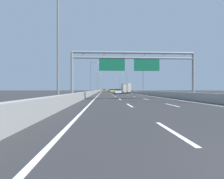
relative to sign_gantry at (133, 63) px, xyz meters
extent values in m
plane|color=#2D2D30|center=(0.13, 79.20, -4.82)|extent=(260.00, 260.00, 0.00)
cube|color=white|center=(-1.67, -17.30, -4.82)|extent=(0.16, 3.00, 0.01)
cube|color=white|center=(-1.67, -8.30, -4.82)|extent=(0.16, 3.00, 0.01)
cube|color=white|center=(-1.67, 0.70, -4.82)|extent=(0.16, 3.00, 0.01)
cube|color=white|center=(-1.67, 9.70, -4.82)|extent=(0.16, 3.00, 0.01)
cube|color=white|center=(-1.67, 18.70, -4.82)|extent=(0.16, 3.00, 0.01)
cube|color=white|center=(-1.67, 27.70, -4.82)|extent=(0.16, 3.00, 0.01)
cube|color=white|center=(-1.67, 36.70, -4.82)|extent=(0.16, 3.00, 0.01)
cube|color=white|center=(-1.67, 45.70, -4.82)|extent=(0.16, 3.00, 0.01)
cube|color=white|center=(-1.67, 54.70, -4.82)|extent=(0.16, 3.00, 0.01)
cube|color=white|center=(-1.67, 63.70, -4.82)|extent=(0.16, 3.00, 0.01)
cube|color=white|center=(-1.67, 72.70, -4.82)|extent=(0.16, 3.00, 0.01)
cube|color=white|center=(-1.67, 81.70, -4.82)|extent=(0.16, 3.00, 0.01)
cube|color=white|center=(-1.67, 90.70, -4.82)|extent=(0.16, 3.00, 0.01)
cube|color=white|center=(-1.67, 99.70, -4.82)|extent=(0.16, 3.00, 0.01)
cube|color=white|center=(-1.67, 108.70, -4.82)|extent=(0.16, 3.00, 0.01)
cube|color=white|center=(-1.67, 117.70, -4.82)|extent=(0.16, 3.00, 0.01)
cube|color=white|center=(-1.67, 126.70, -4.82)|extent=(0.16, 3.00, 0.01)
cube|color=white|center=(-1.67, 135.70, -4.82)|extent=(0.16, 3.00, 0.01)
cube|color=white|center=(1.93, -8.30, -4.82)|extent=(0.16, 3.00, 0.01)
cube|color=white|center=(1.93, 0.70, -4.82)|extent=(0.16, 3.00, 0.01)
cube|color=white|center=(1.93, 9.70, -4.82)|extent=(0.16, 3.00, 0.01)
cube|color=white|center=(1.93, 18.70, -4.82)|extent=(0.16, 3.00, 0.01)
cube|color=white|center=(1.93, 27.70, -4.82)|extent=(0.16, 3.00, 0.01)
cube|color=white|center=(1.93, 36.70, -4.82)|extent=(0.16, 3.00, 0.01)
cube|color=white|center=(1.93, 45.70, -4.82)|extent=(0.16, 3.00, 0.01)
cube|color=white|center=(1.93, 54.70, -4.82)|extent=(0.16, 3.00, 0.01)
cube|color=white|center=(1.93, 63.70, -4.82)|extent=(0.16, 3.00, 0.01)
cube|color=white|center=(1.93, 72.70, -4.82)|extent=(0.16, 3.00, 0.01)
cube|color=white|center=(1.93, 81.70, -4.82)|extent=(0.16, 3.00, 0.01)
cube|color=white|center=(1.93, 90.70, -4.82)|extent=(0.16, 3.00, 0.01)
cube|color=white|center=(1.93, 99.70, -4.82)|extent=(0.16, 3.00, 0.01)
cube|color=white|center=(1.93, 108.70, -4.82)|extent=(0.16, 3.00, 0.01)
cube|color=white|center=(1.93, 117.70, -4.82)|extent=(0.16, 3.00, 0.01)
cube|color=white|center=(1.93, 126.70, -4.82)|extent=(0.16, 3.00, 0.01)
cube|color=white|center=(1.93, 135.70, -4.82)|extent=(0.16, 3.00, 0.01)
cube|color=white|center=(-5.12, 67.20, -4.82)|extent=(0.16, 176.00, 0.01)
cube|color=white|center=(5.38, 67.20, -4.82)|extent=(0.16, 176.00, 0.01)
cube|color=#9E9E99|center=(-6.77, 89.20, -4.35)|extent=(0.45, 220.00, 0.95)
cube|color=#9E9E99|center=(7.03, 89.20, -4.35)|extent=(0.45, 220.00, 0.95)
cylinder|color=gray|center=(-7.96, 0.00, -1.72)|extent=(0.36, 0.36, 6.20)
cylinder|color=gray|center=(8.22, 0.00, -1.72)|extent=(0.36, 0.36, 6.20)
cylinder|color=gray|center=(0.13, 0.00, 1.38)|extent=(16.18, 0.32, 0.32)
cylinder|color=gray|center=(0.13, 0.00, 0.68)|extent=(16.18, 0.26, 0.26)
cylinder|color=gray|center=(-6.61, 0.00, 1.03)|extent=(0.74, 0.10, 0.74)
cylinder|color=gray|center=(-3.92, 0.00, 1.03)|extent=(0.74, 0.10, 0.74)
cylinder|color=gray|center=(-1.22, 0.00, 1.03)|extent=(0.74, 0.10, 0.74)
cylinder|color=gray|center=(1.48, 0.00, 1.03)|extent=(0.74, 0.10, 0.74)
cylinder|color=gray|center=(4.18, 0.00, 1.03)|extent=(0.74, 0.10, 0.74)
cylinder|color=gray|center=(6.87, 0.00, 1.03)|extent=(0.74, 0.10, 0.74)
cube|color=#0F5B3D|center=(-2.75, 0.00, -0.22)|extent=(3.40, 0.12, 1.60)
cube|color=#0F5B3D|center=(1.88, 0.00, -0.22)|extent=(3.40, 0.12, 1.60)
cylinder|color=slate|center=(-7.57, -8.37, -0.07)|extent=(0.20, 0.20, 9.50)
cylinder|color=slate|center=(-7.57, 27.75, -0.07)|extent=(0.20, 0.20, 9.50)
cylinder|color=slate|center=(-6.47, 27.75, 4.53)|extent=(2.20, 0.12, 0.12)
cube|color=#F2EAC6|center=(-5.37, 27.75, 4.43)|extent=(0.56, 0.28, 0.20)
cylinder|color=slate|center=(7.83, 27.75, -0.07)|extent=(0.20, 0.20, 9.50)
cylinder|color=slate|center=(6.73, 27.75, 4.53)|extent=(2.20, 0.12, 0.12)
cube|color=#F2EAC6|center=(5.63, 27.75, 4.43)|extent=(0.56, 0.28, 0.20)
cylinder|color=slate|center=(-7.57, 63.87, -0.07)|extent=(0.20, 0.20, 9.50)
cylinder|color=slate|center=(-6.47, 63.87, 4.53)|extent=(2.20, 0.12, 0.12)
cube|color=#F2EAC6|center=(-5.37, 63.87, 4.43)|extent=(0.56, 0.28, 0.20)
cylinder|color=slate|center=(7.83, 63.87, -0.07)|extent=(0.20, 0.20, 9.50)
cylinder|color=slate|center=(6.73, 63.87, 4.53)|extent=(2.20, 0.12, 0.12)
cube|color=#F2EAC6|center=(5.63, 63.87, 4.43)|extent=(0.56, 0.28, 0.20)
cylinder|color=slate|center=(-7.57, 99.99, -0.07)|extent=(0.20, 0.20, 9.50)
cylinder|color=slate|center=(-6.47, 99.99, 4.53)|extent=(2.20, 0.12, 0.12)
cube|color=#F2EAC6|center=(-5.37, 99.99, 4.43)|extent=(0.56, 0.28, 0.20)
cylinder|color=slate|center=(7.83, 99.99, -0.07)|extent=(0.20, 0.20, 9.50)
cylinder|color=slate|center=(6.73, 99.99, 4.53)|extent=(2.20, 0.12, 0.12)
cube|color=#F2EAC6|center=(5.63, 99.99, 4.43)|extent=(0.56, 0.28, 0.20)
cube|color=red|center=(3.70, 58.64, -4.16)|extent=(1.84, 4.67, 0.69)
cube|color=black|center=(3.70, 58.62, -3.55)|extent=(1.62, 2.16, 0.53)
cylinder|color=black|center=(2.89, 60.42, -4.50)|extent=(0.22, 0.64, 0.64)
cylinder|color=black|center=(4.51, 60.42, -4.50)|extent=(0.22, 0.64, 0.64)
cylinder|color=black|center=(2.89, 56.85, -4.50)|extent=(0.22, 0.64, 0.64)
cylinder|color=black|center=(4.51, 56.85, -4.50)|extent=(0.22, 0.64, 0.64)
cube|color=#2347AD|center=(3.49, 87.75, -4.19)|extent=(1.83, 4.42, 0.62)
cube|color=black|center=(3.49, 87.65, -3.65)|extent=(1.61, 2.06, 0.45)
cylinder|color=black|center=(2.68, 89.41, -4.50)|extent=(0.22, 0.64, 0.64)
cylinder|color=black|center=(4.30, 89.41, -4.50)|extent=(0.22, 0.64, 0.64)
cylinder|color=black|center=(2.68, 86.09, -4.50)|extent=(0.22, 0.64, 0.64)
cylinder|color=black|center=(4.30, 86.09, -4.50)|extent=(0.22, 0.64, 0.64)
cube|color=#1E7A38|center=(-0.01, 83.42, -4.17)|extent=(1.82, 4.59, 0.66)
cube|color=black|center=(-0.01, 82.92, -3.61)|extent=(1.60, 1.84, 0.46)
cylinder|color=black|center=(-0.81, 85.16, -4.50)|extent=(0.22, 0.64, 0.64)
cylinder|color=black|center=(0.79, 85.16, -4.50)|extent=(0.22, 0.64, 0.64)
cylinder|color=black|center=(-0.81, 81.67, -4.50)|extent=(0.22, 0.64, 0.64)
cylinder|color=black|center=(0.79, 81.67, -4.50)|extent=(0.22, 0.64, 0.64)
cube|color=orange|center=(-3.61, 94.74, -4.17)|extent=(1.85, 4.35, 0.67)
cube|color=black|center=(-3.61, 94.64, -3.56)|extent=(1.63, 1.87, 0.55)
cylinder|color=black|center=(-4.42, 96.37, -4.50)|extent=(0.22, 0.64, 0.64)
cylinder|color=black|center=(-2.80, 96.37, -4.50)|extent=(0.22, 0.64, 0.64)
cylinder|color=black|center=(-4.42, 93.12, -4.50)|extent=(0.22, 0.64, 0.64)
cylinder|color=black|center=(-2.80, 93.12, -4.50)|extent=(0.22, 0.64, 0.64)
cube|color=black|center=(3.70, 99.86, -4.17)|extent=(1.87, 4.44, 0.67)
cube|color=black|center=(3.70, 100.10, -3.60)|extent=(1.64, 1.85, 0.46)
cylinder|color=black|center=(2.88, 101.53, -4.50)|extent=(0.22, 0.64, 0.64)
cylinder|color=black|center=(4.52, 101.53, -4.50)|extent=(0.22, 0.64, 0.64)
cylinder|color=black|center=(2.88, 98.19, -4.50)|extent=(0.22, 0.64, 0.64)
cylinder|color=black|center=(4.52, 98.19, -4.50)|extent=(0.22, 0.64, 0.64)
cube|color=yellow|center=(-0.09, 54.31, -4.17)|extent=(1.79, 4.47, 0.67)
cube|color=black|center=(-0.09, 54.23, -3.60)|extent=(1.58, 1.91, 0.48)
cylinder|color=black|center=(-0.88, 55.99, -4.50)|extent=(0.22, 0.64, 0.64)
cylinder|color=black|center=(0.69, 55.99, -4.50)|extent=(0.22, 0.64, 0.64)
cylinder|color=black|center=(-0.88, 52.62, -4.50)|extent=(0.22, 0.64, 0.64)
cylinder|color=black|center=(0.69, 52.62, -4.50)|extent=(0.22, 0.64, 0.64)
cube|color=silver|center=(0.17, 26.98, -4.16)|extent=(1.78, 4.30, 0.69)
cube|color=black|center=(0.17, 26.50, -3.58)|extent=(1.57, 2.01, 0.46)
cylinder|color=black|center=(-0.61, 28.59, -4.50)|extent=(0.22, 0.64, 0.64)
cylinder|color=black|center=(0.95, 28.59, -4.50)|extent=(0.22, 0.64, 0.64)
cylinder|color=black|center=(-0.61, 25.38, -4.50)|extent=(0.22, 0.64, 0.64)
cylinder|color=black|center=(0.95, 25.38, -4.50)|extent=(0.22, 0.64, 0.64)
cube|color=silver|center=(3.51, 38.18, -3.40)|extent=(2.47, 2.33, 1.89)
cube|color=beige|center=(3.51, 33.93, -2.96)|extent=(2.47, 5.78, 2.77)
cylinder|color=black|center=(2.42, 38.45, -4.34)|extent=(0.28, 0.96, 0.96)
cylinder|color=black|center=(4.61, 38.45, -4.34)|extent=(0.28, 0.96, 0.96)
cylinder|color=black|center=(2.42, 32.44, -4.34)|extent=(0.28, 0.96, 0.96)
cylinder|color=black|center=(4.61, 32.44, -4.34)|extent=(0.28, 0.96, 0.96)
camera|label=1|loc=(-3.84, -22.63, -3.48)|focal=27.63mm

